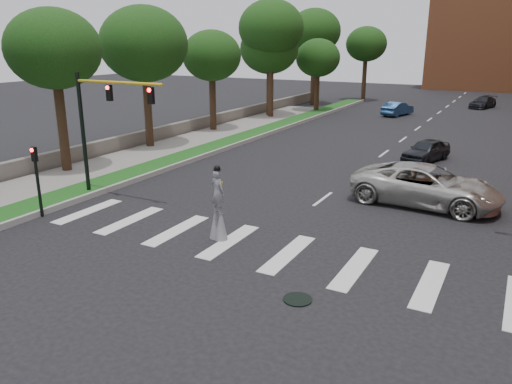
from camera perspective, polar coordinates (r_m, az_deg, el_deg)
name	(u,v)px	position (r m, az deg, el deg)	size (l,w,h in m)	color
ground_plane	(245,257)	(18.58, -1.28, -7.44)	(160.00, 160.00, 0.00)	black
grass_median	(243,137)	(40.70, -1.52, 6.25)	(2.00, 60.00, 0.25)	#144814
median_curb	(254,138)	(40.19, -0.21, 6.14)	(0.20, 60.00, 0.28)	gray
sidewalk_left	(130,159)	(34.51, -14.20, 3.73)	(4.00, 60.00, 0.18)	slate
stone_wall	(200,124)	(45.18, -6.37, 7.77)	(0.50, 56.00, 1.10)	#615B53
manhole	(298,299)	(15.77, 4.77, -12.13)	(0.90, 0.90, 0.04)	black
traffic_signal	(99,116)	(25.60, -17.48, 8.27)	(5.30, 0.23, 6.20)	black
secondary_signal	(37,175)	(24.15, -23.75, 1.77)	(0.25, 0.21, 3.23)	black
stilt_performer	(218,210)	(19.84, -4.36, -2.07)	(0.83, 0.60, 3.06)	black
suv_crossing	(426,185)	(25.39, 18.87, 0.71)	(3.23, 7.00, 1.94)	#BBB9B1
car_near	(426,150)	(34.85, 18.88, 4.53)	(1.72, 4.27, 1.46)	black
car_mid	(398,109)	(55.69, 15.87, 9.14)	(1.54, 4.42, 1.45)	navy
car_far	(483,102)	(65.54, 24.51, 9.31)	(1.87, 4.61, 1.34)	black
tree_1	(54,50)	(31.40, -22.12, 14.82)	(5.33, 5.33, 9.48)	black
tree_2	(144,45)	(37.30, -12.69, 16.12)	(6.20, 6.20, 10.07)	black
tree_3	(212,56)	(43.82, -5.10, 15.20)	(5.00, 5.00, 8.57)	black
tree_4	(271,28)	(51.46, 1.75, 18.19)	(6.43, 6.43, 11.59)	black
tree_5	(314,32)	(63.19, 6.70, 17.74)	(6.28, 6.28, 11.40)	black
tree_6	(318,58)	(56.34, 7.08, 14.92)	(4.80, 4.80, 7.91)	black
tree_7	(366,44)	(68.36, 12.49, 16.14)	(5.22, 5.22, 9.45)	black
tree_8	(269,49)	(52.60, 1.54, 16.02)	(5.95, 5.95, 9.41)	black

